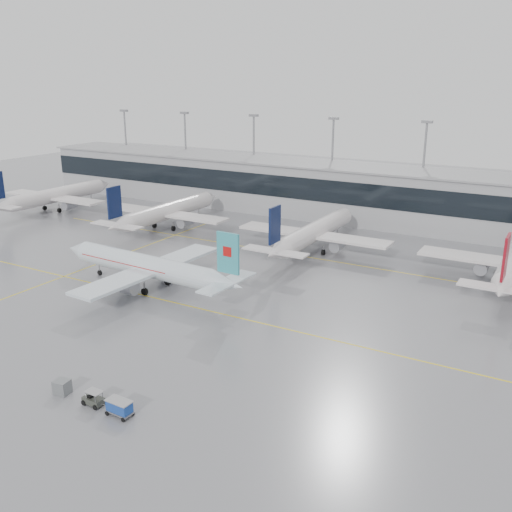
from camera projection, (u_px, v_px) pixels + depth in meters
The scene contains 15 objects.
ground at pixel (214, 312), 80.39m from camera, with size 320.00×320.00×0.00m, color gray.
taxi_line_main at pixel (214, 312), 80.39m from camera, with size 120.00×0.25×0.01m, color yellow.
taxi_line_north at pixel (305, 256), 105.18m from camera, with size 120.00×0.25×0.01m, color yellow.
taxi_line_cross at pixel (126, 253), 107.09m from camera, with size 0.25×60.00×0.01m, color yellow.
terminal at pixel (366, 195), 129.82m from camera, with size 180.00×15.00×12.00m, color #98989C.
terminal_glass at pixel (354, 194), 123.14m from camera, with size 180.00×0.20×5.00m, color black.
terminal_roof at pixel (367, 168), 127.96m from camera, with size 182.00×16.00×0.40m, color gray.
light_masts at pixel (376, 159), 132.58m from camera, with size 156.40×1.00×22.60m.
air_canada_jet at pixel (149, 267), 88.26m from camera, with size 36.00×28.68×11.25m.
parked_jet_a at pixel (54, 196), 140.50m from camera, with size 29.64×36.96×11.72m.
parked_jet_b at pixel (167, 212), 123.81m from camera, with size 29.64×36.96×11.72m.
parked_jet_c at pixel (314, 233), 107.12m from camera, with size 29.64×36.96×11.72m.
baggage_tug at pixel (94, 400), 57.42m from camera, with size 3.31×1.43×1.60m.
baggage_cart at pixel (119, 407), 55.51m from camera, with size 2.71×1.56×1.65m.
gse_unit at pixel (62, 387), 59.42m from camera, with size 1.51×1.40×1.51m, color slate.
Camera 1 is at (42.35, -61.38, 31.63)m, focal length 40.00 mm.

